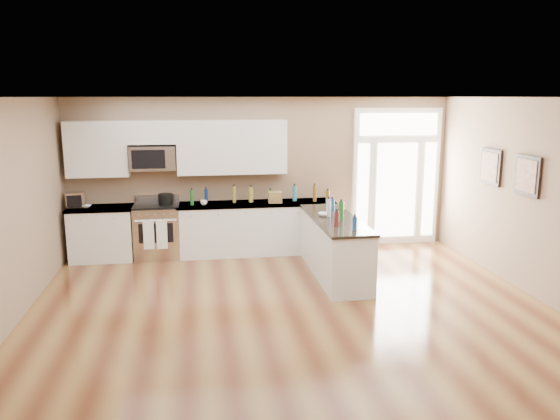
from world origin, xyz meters
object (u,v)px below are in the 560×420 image
object	(u,v)px
peninsula_cabinet	(334,249)
stockpot	(166,199)
kitchen_range	(157,231)
toaster_oven	(76,200)

from	to	relation	value
peninsula_cabinet	stockpot	world-z (taller)	stockpot
stockpot	kitchen_range	bearing A→B (deg)	-166.40
peninsula_cabinet	toaster_oven	size ratio (longest dim) A/B	7.55
toaster_oven	stockpot	bearing A→B (deg)	-7.58
kitchen_range	stockpot	size ratio (longest dim) A/B	4.18
kitchen_range	toaster_oven	size ratio (longest dim) A/B	3.51
peninsula_cabinet	toaster_oven	world-z (taller)	toaster_oven
peninsula_cabinet	stockpot	distance (m)	3.13
toaster_oven	peninsula_cabinet	bearing A→B (deg)	-27.22
kitchen_range	toaster_oven	distance (m)	1.47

